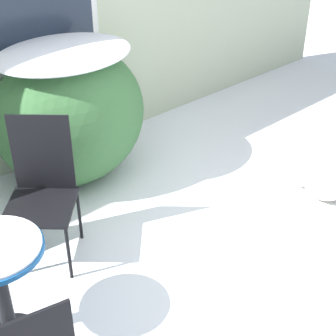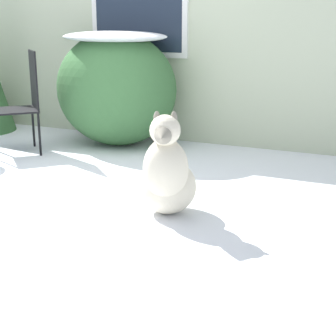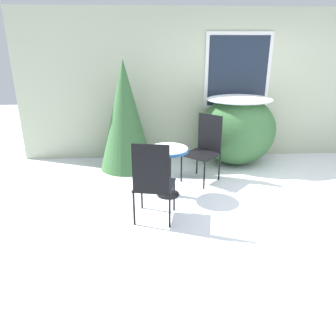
{
  "view_description": "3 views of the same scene",
  "coord_description": "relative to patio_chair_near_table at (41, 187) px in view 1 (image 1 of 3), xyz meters",
  "views": [
    {
      "loc": [
        -2.14,
        -1.77,
        2.53
      ],
      "look_at": [
        0.0,
        0.6,
        0.55
      ],
      "focal_mm": 55.0,
      "sensor_mm": 36.0,
      "label": 1
    },
    {
      "loc": [
        2.7,
        -3.12,
        1.31
      ],
      "look_at": [
        1.27,
        0.02,
        0.33
      ],
      "focal_mm": 55.0,
      "sensor_mm": 36.0,
      "label": 2
    },
    {
      "loc": [
        -1.69,
        -3.82,
        2.08
      ],
      "look_at": [
        -1.42,
        0.45,
        0.42
      ],
      "focal_mm": 35.0,
      "sensor_mm": 36.0,
      "label": 3
    }
  ],
  "objects": [
    {
      "name": "dog",
      "position": [
        2.1,
        -1.05,
        -0.26
      ],
      "size": [
        0.5,
        0.62,
        0.75
      ],
      "rotation": [
        0.0,
        0.0,
        0.3
      ],
      "color": "beige",
      "rests_on": "ground_plane"
    },
    {
      "name": "patio_chair_near_table",
      "position": [
        0.0,
        0.0,
        0.0
      ],
      "size": [
        0.66,
        0.66,
        1.03
      ],
      "rotation": [
        0.0,
        0.0,
        -0.75
      ],
      "color": "black",
      "rests_on": "ground_plane"
    },
    {
      "name": "shrub_left",
      "position": [
        0.7,
        0.7,
        0.1
      ],
      "size": [
        1.34,
        1.1,
        1.22
      ],
      "color": "#386638",
      "rests_on": "ground_plane"
    },
    {
      "name": "ground_plane",
      "position": [
        0.81,
        -1.01,
        -0.55
      ],
      "size": [
        16.0,
        16.0,
        0.0
      ],
      "primitive_type": "plane",
      "color": "white"
    },
    {
      "name": "house_wall",
      "position": [
        0.81,
        1.19,
        0.78
      ],
      "size": [
        8.0,
        0.1,
        2.63
      ],
      "color": "#B2BC9E",
      "rests_on": "ground_plane"
    }
  ]
}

